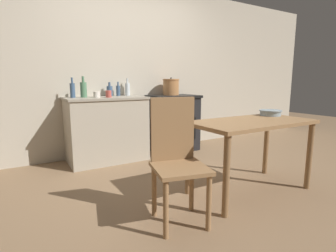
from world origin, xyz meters
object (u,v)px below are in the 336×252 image
Objects in this scene: work_table at (252,131)px; cup_mid_right at (109,94)px; flour_sack at (180,147)px; stock_pot at (171,87)px; mixing_bowl_large at (270,112)px; bottle_center at (118,90)px; bottle_left at (73,90)px; bottle_mid_left at (84,89)px; chair at (177,157)px; stove at (173,123)px; bottle_far_left at (110,91)px; cup_center_right at (97,95)px; bottle_center_left at (127,89)px.

cup_mid_right is (-0.89, 1.64, 0.32)m from work_table.
flour_sack is 1.00m from stock_pot.
mixing_bowl_large is 1.18× the size of bottle_center.
bottle_mid_left is (0.14, -0.02, 0.01)m from bottle_left.
chair is 10.53× the size of cup_mid_right.
chair is 1.42m from mixing_bowl_large.
bottle_left is 0.14m from bottle_mid_left.
flour_sack is at bearing -110.42° from stove.
bottle_mid_left reaches higher than flour_sack.
stove is at bearing 7.56° from cup_mid_right.
stock_pot is at bearing 0.65° from bottle_mid_left.
work_table is at bearing -68.32° from bottle_far_left.
stock_pot is at bearing 10.21° from cup_mid_right.
bottle_center is at bearing 121.65° from mixing_bowl_large.
bottle_center is 2.26× the size of cup_center_right.
cup_center_right is (-0.53, -0.25, -0.06)m from bottle_center_left.
bottle_far_left is (-0.81, 0.62, 0.80)m from flour_sack.
cup_center_right is at bearing 149.53° from cup_mid_right.
bottle_far_left is at bearing 111.68° from work_table.
stock_pot reaches higher than chair.
bottle_center is at bearing 95.64° from chair.
bottle_far_left is at bearing 124.67° from mixing_bowl_large.
stove is 9.51× the size of cup_mid_right.
bottle_center reaches higher than cup_mid_right.
bottle_center_left is (0.43, 2.04, 0.47)m from chair.
bottle_left is at bearing -170.81° from bottle_center_left.
bottle_far_left is 0.13m from bottle_center.
flour_sack is at bearing -20.70° from bottle_left.
bottle_left is (-1.51, 0.05, 0.54)m from stove.
bottle_mid_left is (-1.36, -0.02, -0.01)m from stock_pot.
stove is at bearing -9.49° from bottle_far_left.
work_table is 3.79× the size of flour_sack.
flour_sack is 1.65m from bottle_left.
bottle_center_left is (-0.49, 1.96, 0.37)m from work_table.
flour_sack is 3.61× the size of cup_center_right.
bottle_center_left is 1.24× the size of bottle_center.
cup_mid_right is (0.41, -0.20, -0.05)m from bottle_left.
bottle_left is at bearing -169.86° from bottle_center.
bottle_center is at bearing 10.14° from bottle_left.
mixing_bowl_large is 2.68× the size of cup_center_right.
stock_pot is (1.11, 1.91, 0.49)m from chair.
chair is at bearing -97.73° from bottle_center.
cup_center_right is at bearing 133.68° from mixing_bowl_large.
stock_pot reaches higher than bottle_center_left.
bottle_left is 2.81× the size of cup_mid_right.
mixing_bowl_large is at bearing -55.33° from bottle_far_left.
bottle_left is 0.46m from cup_mid_right.
bottle_center_left is 2.73× the size of cup_mid_right.
bottle_left is at bearing 154.76° from cup_mid_right.
bottle_mid_left is 1.09× the size of bottle_center_left.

